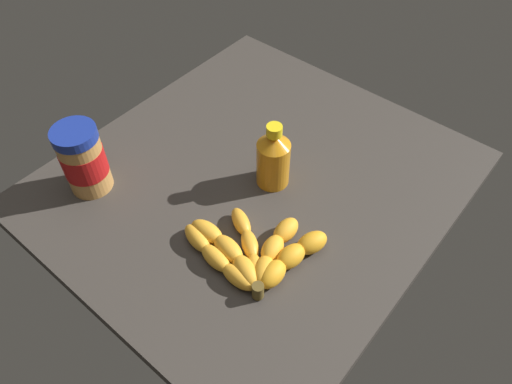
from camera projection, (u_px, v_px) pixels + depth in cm
name	position (u px, v px, depth cm)	size (l,w,h in cm)	color
ground_plane	(255.00, 183.00, 97.46)	(77.33, 70.62, 3.10)	#38332D
banana_bunch	(253.00, 253.00, 82.66)	(18.17, 22.46, 3.70)	orange
peanut_butter_jar	(83.00, 160.00, 89.73)	(8.23, 8.23, 14.26)	#BF8442
honey_bottle	(273.00, 158.00, 91.10)	(6.42, 6.42, 14.16)	orange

